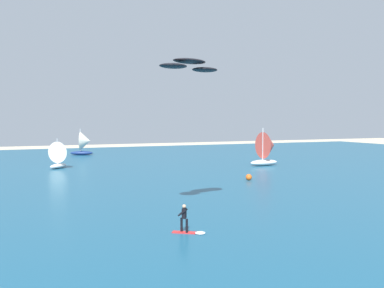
{
  "coord_description": "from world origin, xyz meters",
  "views": [
    {
      "loc": [
        -11.41,
        -4.43,
        6.74
      ],
      "look_at": [
        -0.58,
        20.77,
        5.15
      ],
      "focal_mm": 40.78,
      "sensor_mm": 36.0,
      "label": 1
    }
  ],
  "objects_px": {
    "sailboat_trailing": "(60,154)",
    "marker_buoy": "(249,177)",
    "sailboat_leading": "(268,148)",
    "kite": "(190,65)",
    "kitesurfer": "(187,223)",
    "sailboat_near_shore": "(85,143)"
  },
  "relations": [
    {
      "from": "sailboat_trailing",
      "to": "marker_buoy",
      "type": "height_order",
      "value": "sailboat_trailing"
    },
    {
      "from": "sailboat_leading",
      "to": "marker_buoy",
      "type": "distance_m",
      "value": 16.08
    },
    {
      "from": "kite",
      "to": "sailboat_trailing",
      "type": "relative_size",
      "value": 1.34
    },
    {
      "from": "marker_buoy",
      "to": "kite",
      "type": "bearing_deg",
      "value": -134.17
    },
    {
      "from": "kite",
      "to": "sailboat_trailing",
      "type": "distance_m",
      "value": 34.52
    },
    {
      "from": "sailboat_trailing",
      "to": "kitesurfer",
      "type": "bearing_deg",
      "value": -85.68
    },
    {
      "from": "sailboat_leading",
      "to": "sailboat_trailing",
      "type": "bearing_deg",
      "value": 163.4
    },
    {
      "from": "kite",
      "to": "sailboat_near_shore",
      "type": "height_order",
      "value": "kite"
    },
    {
      "from": "sailboat_leading",
      "to": "marker_buoy",
      "type": "xyz_separation_m",
      "value": [
        -10.3,
        -12.16,
        -2.11
      ]
    },
    {
      "from": "sailboat_trailing",
      "to": "sailboat_leading",
      "type": "relative_size",
      "value": 0.75
    },
    {
      "from": "sailboat_trailing",
      "to": "sailboat_leading",
      "type": "height_order",
      "value": "sailboat_leading"
    },
    {
      "from": "kite",
      "to": "marker_buoy",
      "type": "height_order",
      "value": "kite"
    },
    {
      "from": "marker_buoy",
      "to": "sailboat_leading",
      "type": "bearing_deg",
      "value": 49.72
    },
    {
      "from": "marker_buoy",
      "to": "kitesurfer",
      "type": "bearing_deg",
      "value": -129.66
    },
    {
      "from": "kitesurfer",
      "to": "kite",
      "type": "relative_size",
      "value": 0.36
    },
    {
      "from": "sailboat_trailing",
      "to": "sailboat_leading",
      "type": "bearing_deg",
      "value": -16.6
    },
    {
      "from": "kite",
      "to": "sailboat_trailing",
      "type": "xyz_separation_m",
      "value": [
        -5.03,
        33.08,
        -8.49
      ]
    },
    {
      "from": "kitesurfer",
      "to": "sailboat_trailing",
      "type": "bearing_deg",
      "value": 94.32
    },
    {
      "from": "kite",
      "to": "sailboat_near_shore",
      "type": "distance_m",
      "value": 53.81
    },
    {
      "from": "kite",
      "to": "marker_buoy",
      "type": "relative_size",
      "value": 7.92
    },
    {
      "from": "kitesurfer",
      "to": "kite",
      "type": "bearing_deg",
      "value": 65.67
    },
    {
      "from": "kitesurfer",
      "to": "sailboat_leading",
      "type": "bearing_deg",
      "value": 50.08
    }
  ]
}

